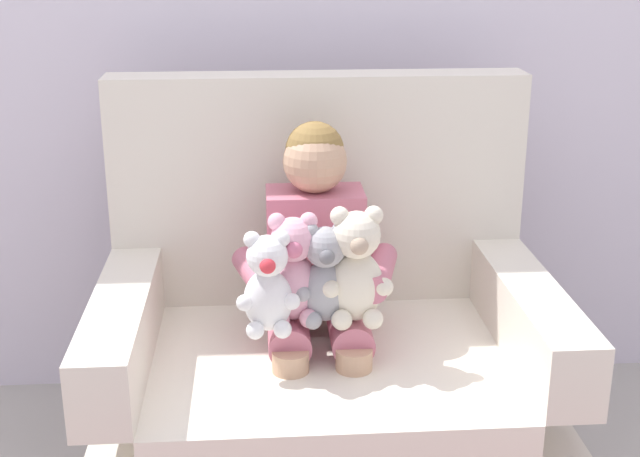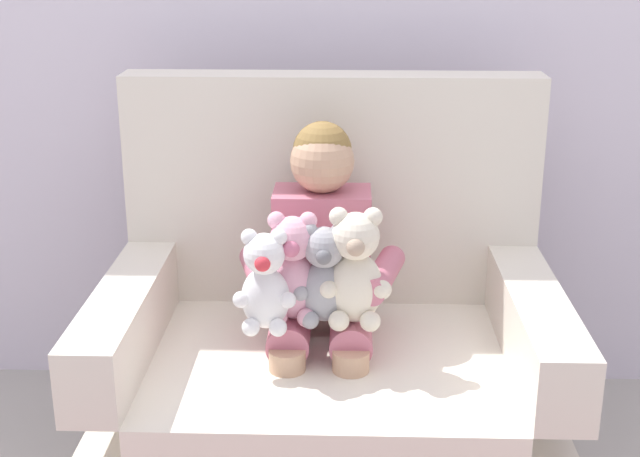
# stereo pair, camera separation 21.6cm
# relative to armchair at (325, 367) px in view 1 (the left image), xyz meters

# --- Properties ---
(armchair) EXTENTS (1.19, 0.86, 1.10)m
(armchair) POSITION_rel_armchair_xyz_m (0.00, 0.00, 0.00)
(armchair) COLOR silver
(armchair) RESTS_ON ground
(seated_child) EXTENTS (0.45, 0.39, 0.82)m
(seated_child) POSITION_rel_armchair_xyz_m (-0.02, 0.00, 0.30)
(seated_child) COLOR #C66B7F
(seated_child) RESTS_ON armchair
(plush_pink) EXTENTS (0.17, 0.14, 0.29)m
(plush_pink) POSITION_rel_armchair_xyz_m (-0.09, -0.12, 0.34)
(plush_pink) COLOR #EAA8BC
(plush_pink) RESTS_ON armchair
(plush_cream) EXTENTS (0.18, 0.15, 0.31)m
(plush_cream) POSITION_rel_armchair_xyz_m (0.07, -0.14, 0.34)
(plush_cream) COLOR silver
(plush_cream) RESTS_ON armchair
(plush_grey) EXTENTS (0.16, 0.13, 0.26)m
(plush_grey) POSITION_rel_armchair_xyz_m (-0.01, -0.14, 0.33)
(plush_grey) COLOR #9E9EA3
(plush_grey) RESTS_ON armchair
(plush_white) EXTENTS (0.16, 0.13, 0.26)m
(plush_white) POSITION_rel_armchair_xyz_m (-0.15, -0.18, 0.32)
(plush_white) COLOR white
(plush_white) RESTS_ON armchair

